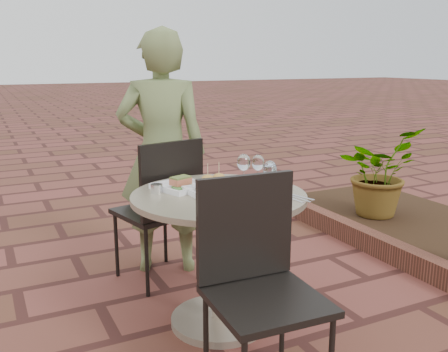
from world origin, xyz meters
name	(u,v)px	position (x,y,z in m)	size (l,w,h in m)	color
ground	(193,322)	(0.00, 0.00, 0.00)	(60.00, 60.00, 0.00)	brown
cafe_table	(219,239)	(0.13, -0.07, 0.48)	(0.90, 0.90, 0.73)	gray
chair_far	(163,200)	(0.04, 0.54, 0.55)	(0.53, 0.53, 0.93)	black
chair_near	(256,269)	(0.03, -0.63, 0.55)	(0.46, 0.46, 0.93)	black
diner	(162,154)	(0.12, 0.77, 0.80)	(0.58, 0.38, 1.60)	olive
plate_salmon	(181,185)	(-0.01, 0.11, 0.75)	(0.31, 0.31, 0.07)	white
plate_sliders	(213,188)	(0.10, -0.06, 0.76)	(0.26, 0.26, 0.16)	white
plate_tuna	(234,199)	(0.12, -0.25, 0.74)	(0.27, 0.27, 0.03)	white
wine_glass_right	(270,170)	(0.37, -0.16, 0.85)	(0.07, 0.07, 0.17)	white
wine_glass_mid	(244,163)	(0.32, 0.03, 0.85)	(0.07, 0.07, 0.17)	white
wine_glass_far	(258,164)	(0.40, 0.01, 0.85)	(0.07, 0.07, 0.16)	white
steel_ramekin	(157,188)	(-0.15, 0.08, 0.75)	(0.06, 0.06, 0.05)	silver
cutlery_set	(294,197)	(0.43, -0.31, 0.73)	(0.10, 0.22, 0.00)	silver
planter_curb	(378,245)	(1.60, 0.30, 0.07)	(0.12, 3.00, 0.15)	brown
mulch_bed	(444,236)	(2.30, 0.30, 0.03)	(1.30, 3.00, 0.06)	black
potted_plant_a	(378,172)	(2.15, 0.92, 0.45)	(0.70, 0.60, 0.77)	#33662D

